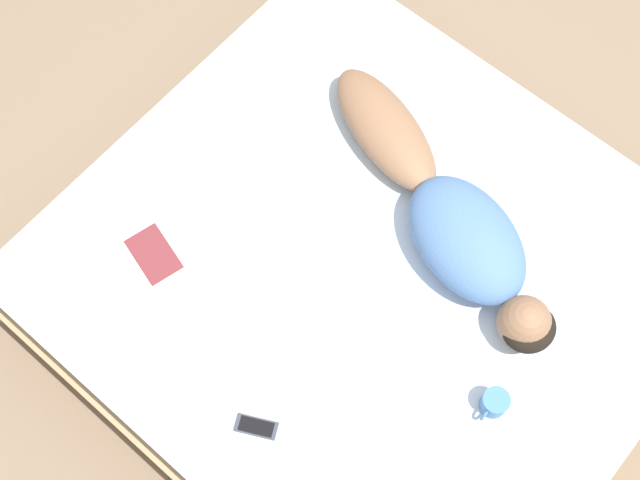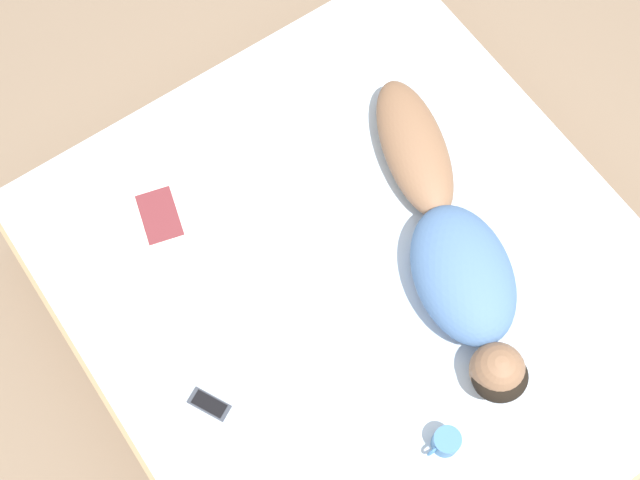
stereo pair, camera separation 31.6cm
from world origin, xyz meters
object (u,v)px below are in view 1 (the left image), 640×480
Objects in this scene: coffee_mug at (494,403)px; cell_phone at (256,427)px; person at (450,217)px; open_magazine at (177,241)px.

cell_phone is (0.57, -0.55, -0.04)m from coffee_mug.
person is 10.41× the size of coffee_mug.
cell_phone is (0.99, -0.04, -0.09)m from person.
person reaches higher than cell_phone.
open_magazine is at bearing -142.09° from cell_phone.
open_magazine is (0.68, -0.71, -0.09)m from person.
person is at bearing 149.11° from open_magazine.
cell_phone is at bearing 16.82° from person.
coffee_mug is at bearing 117.20° from open_magazine.
cell_phone is at bearing 80.40° from open_magazine.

